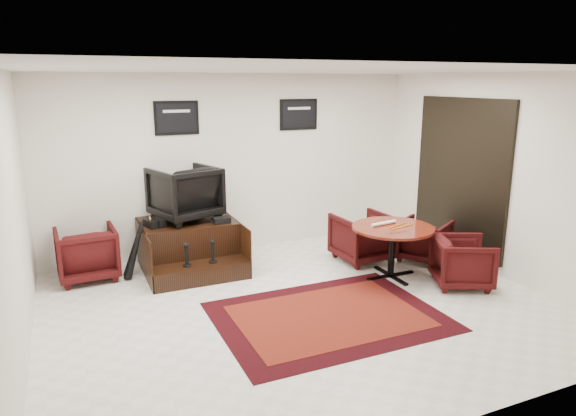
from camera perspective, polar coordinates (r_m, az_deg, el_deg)
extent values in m
plane|color=white|center=(6.39, 1.56, -10.89)|extent=(6.00, 6.00, 0.00)
cube|color=silver|center=(8.23, -5.88, 4.89)|extent=(6.00, 0.02, 2.80)
cube|color=silver|center=(3.92, 17.63, -5.83)|extent=(6.00, 0.02, 2.80)
cube|color=silver|center=(5.41, -28.40, -1.48)|extent=(0.02, 5.00, 2.80)
cube|color=silver|center=(7.70, 22.28, 3.30)|extent=(0.02, 5.00, 2.80)
cube|color=white|center=(5.80, 1.75, 15.09)|extent=(6.00, 5.00, 0.02)
cube|color=black|center=(8.19, 18.58, 3.48)|extent=(0.05, 1.90, 2.30)
cube|color=black|center=(8.18, 18.53, 3.48)|extent=(0.02, 1.72, 2.12)
cube|color=black|center=(8.18, 18.56, 3.48)|extent=(0.03, 0.05, 2.12)
cube|color=black|center=(7.90, -12.28, 9.76)|extent=(0.66, 0.03, 0.50)
cube|color=black|center=(7.88, -12.25, 9.75)|extent=(0.58, 0.01, 0.42)
cube|color=silver|center=(7.87, -12.28, 10.47)|extent=(0.40, 0.00, 0.04)
cube|color=black|center=(8.53, 1.19, 10.35)|extent=(0.66, 0.03, 0.50)
cube|color=black|center=(8.51, 1.24, 10.34)|extent=(0.58, 0.01, 0.42)
cube|color=silver|center=(8.50, 1.26, 11.02)|extent=(0.40, 0.00, 0.04)
cube|color=black|center=(6.15, 4.51, -11.92)|extent=(2.58, 1.93, 0.01)
cube|color=#4F140B|center=(6.15, 4.51, -11.87)|extent=(2.12, 1.47, 0.01)
cube|color=black|center=(7.76, -11.05, -3.84)|extent=(1.35, 1.00, 0.70)
cube|color=black|center=(7.19, -9.70, -7.12)|extent=(1.35, 0.40, 0.25)
cube|color=black|center=(7.46, -15.72, -4.83)|extent=(0.02, 1.40, 0.70)
cube|color=black|center=(7.74, -5.88, -3.69)|extent=(0.02, 1.40, 0.70)
cylinder|color=black|center=(7.10, -11.15, -6.29)|extent=(0.11, 0.11, 0.02)
cylinder|color=black|center=(7.06, -11.20, -5.30)|extent=(0.04, 0.04, 0.24)
sphere|color=black|center=(7.01, -11.26, -4.10)|extent=(0.07, 0.07, 0.07)
cylinder|color=black|center=(7.18, -8.35, -5.94)|extent=(0.11, 0.11, 0.02)
cylinder|color=black|center=(7.14, -8.38, -4.96)|extent=(0.04, 0.04, 0.24)
sphere|color=black|center=(7.09, -8.43, -3.77)|extent=(0.07, 0.07, 0.07)
imported|color=black|center=(7.60, -11.41, 1.92)|extent=(1.05, 1.02, 0.88)
cube|color=black|center=(7.40, -15.05, -1.68)|extent=(0.18, 0.31, 0.11)
cube|color=black|center=(7.45, -14.21, -1.52)|extent=(0.18, 0.31, 0.11)
cube|color=black|center=(7.43, -7.40, -1.34)|extent=(0.24, 0.17, 0.08)
imported|color=black|center=(7.63, -21.46, -4.46)|extent=(0.82, 0.77, 0.80)
cylinder|color=#4B140A|center=(7.22, 11.57, -2.17)|extent=(1.12, 1.12, 0.04)
cylinder|color=black|center=(7.32, 11.44, -4.77)|extent=(0.09, 0.09, 0.66)
cube|color=black|center=(7.44, 11.31, -7.37)|extent=(0.75, 0.06, 0.03)
cube|color=black|center=(7.44, 11.31, -7.37)|extent=(0.06, 0.75, 0.03)
imported|color=black|center=(7.91, 8.27, -2.97)|extent=(0.82, 0.77, 0.81)
imported|color=black|center=(8.11, 14.90, -3.25)|extent=(0.90, 0.92, 0.70)
imported|color=black|center=(7.26, 18.84, -5.46)|extent=(0.90, 0.93, 0.73)
cylinder|color=silver|center=(7.25, 10.59, -1.69)|extent=(0.42, 0.11, 0.05)
cylinder|color=orange|center=(7.19, 12.56, -2.09)|extent=(0.44, 0.12, 0.01)
cylinder|color=orange|center=(7.26, 12.10, -1.90)|extent=(0.42, 0.18, 0.01)
cylinder|color=#4C1933|center=(6.88, 11.38, -2.75)|extent=(0.08, 0.07, 0.01)
cylinder|color=#4C1933|center=(6.92, 11.78, -2.69)|extent=(0.08, 0.07, 0.01)
cylinder|color=#4C1933|center=(6.95, 12.19, -2.63)|extent=(0.08, 0.07, 0.01)
cylinder|color=#4C1933|center=(6.99, 12.59, -2.57)|extent=(0.08, 0.07, 0.01)
cylinder|color=#4C1933|center=(7.02, 12.98, -2.51)|extent=(0.08, 0.07, 0.01)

